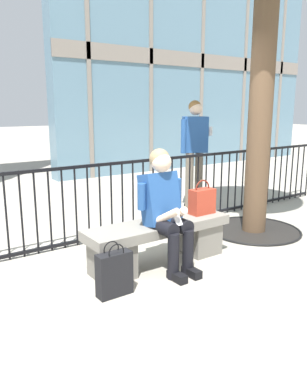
# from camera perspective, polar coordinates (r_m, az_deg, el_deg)

# --- Properties ---
(ground_plane) EXTENTS (60.00, 60.00, 0.00)m
(ground_plane) POSITION_cam_1_polar(r_m,az_deg,el_deg) (4.14, 0.81, -10.43)
(ground_plane) COLOR #A8A091
(stone_bench) EXTENTS (1.60, 0.44, 0.45)m
(stone_bench) POSITION_cam_1_polar(r_m,az_deg,el_deg) (4.05, 0.82, -6.89)
(stone_bench) COLOR gray
(stone_bench) RESTS_ON ground
(seated_person_with_phone) EXTENTS (0.52, 0.66, 1.21)m
(seated_person_with_phone) POSITION_cam_1_polar(r_m,az_deg,el_deg) (3.83, 1.75, -2.10)
(seated_person_with_phone) COLOR black
(seated_person_with_phone) RESTS_ON ground
(handbag_on_bench) EXTENTS (0.28, 0.15, 0.38)m
(handbag_on_bench) POSITION_cam_1_polar(r_m,az_deg,el_deg) (4.30, 7.18, -1.29)
(handbag_on_bench) COLOR #B23823
(handbag_on_bench) RESTS_ON stone_bench
(shopping_bag) EXTENTS (0.31, 0.13, 0.48)m
(shopping_bag) POSITION_cam_1_polar(r_m,az_deg,el_deg) (3.44, -5.79, -11.85)
(shopping_bag) COLOR black
(shopping_bag) RESTS_ON ground
(bystander_at_railing) EXTENTS (0.55, 0.37, 1.71)m
(bystander_at_railing) POSITION_cam_1_polar(r_m,az_deg,el_deg) (6.24, 6.10, 6.77)
(bystander_at_railing) COLOR #6B6051
(bystander_at_railing) RESTS_ON ground
(plaza_railing) EXTENTS (8.20, 0.04, 0.96)m
(plaza_railing) POSITION_cam_1_polar(r_m,az_deg,el_deg) (4.80, -6.21, -1.19)
(plaza_railing) COLOR black
(plaza_railing) RESTS_ON ground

